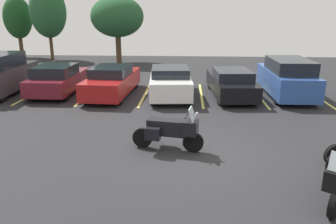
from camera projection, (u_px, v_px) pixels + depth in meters
ground at (195, 155)px, 9.92m from camera, size 44.00×44.00×0.10m
motorcycle_touring at (170, 130)px, 9.96m from camera, size 2.18×1.02×1.37m
parking_stripes at (145, 94)px, 16.91m from camera, size 17.12×4.99×0.01m
car_charcoal at (0, 74)px, 16.66m from camera, size 1.94×4.86×2.04m
car_maroon at (58, 79)px, 16.88m from camera, size 1.93×4.42×1.48m
car_red at (112, 81)px, 16.50m from camera, size 2.10×4.98×1.46m
car_white at (170, 82)px, 16.26m from camera, size 2.23×4.70×1.47m
car_black at (231, 83)px, 16.34m from camera, size 2.13×4.93×1.35m
car_blue at (287, 78)px, 16.26m from camera, size 1.88×4.88×1.86m
tree_left at (48, 12)px, 27.76m from camera, size 2.97×2.97×6.14m
tree_center_right at (18, 18)px, 29.46m from camera, size 2.42×2.42×5.27m
tree_far_right at (117, 17)px, 26.08m from camera, size 4.12×4.12×5.18m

